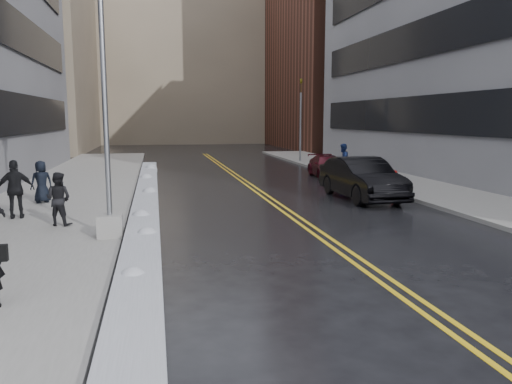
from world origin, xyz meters
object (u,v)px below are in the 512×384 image
lamppost (107,148)px  traffic_signal (301,117)px  fire_hydrant (395,177)px  pedestrian_east (343,159)px  car_maroon (328,166)px  car_black (362,179)px  pedestrian_b (58,199)px  pedestrian_d (16,189)px  pedestrian_c (41,182)px

lamppost → traffic_signal: bearing=61.8°
fire_hydrant → pedestrian_east: bearing=99.8°
traffic_signal → car_maroon: bearing=-96.4°
traffic_signal → car_black: size_ratio=1.15×
lamppost → pedestrian_b: lamppost is taller
pedestrian_east → traffic_signal: bearing=-135.1°
car_maroon → car_black: bearing=-94.2°
traffic_signal → pedestrian_d: bearing=-128.4°
pedestrian_b → car_black: pedestrian_b is taller
pedestrian_east → car_black: bearing=31.3°
traffic_signal → pedestrian_d: size_ratio=3.23×
lamppost → pedestrian_east: 17.14m
lamppost → car_maroon: 17.11m
pedestrian_b → car_maroon: 16.80m
lamppost → pedestrian_c: (-2.98, 6.17, -1.59)m
fire_hydrant → pedestrian_d: (-15.41, -4.83, 0.53)m
fire_hydrant → pedestrian_east: (-0.80, 4.62, 0.48)m
traffic_signal → pedestrian_east: size_ratio=3.43×
traffic_signal → pedestrian_east: bearing=-91.8°
lamppost → car_black: 11.06m
pedestrian_b → car_maroon: bearing=-117.2°
pedestrian_c → car_black: 12.51m
lamppost → car_maroon: size_ratio=1.82×
pedestrian_east → car_maroon: (-0.70, 0.50, -0.42)m
lamppost → traffic_signal: size_ratio=1.27×
pedestrian_east → car_maroon: size_ratio=0.42×
lamppost → pedestrian_b: size_ratio=4.80×
pedestrian_c → pedestrian_b: bearing=81.1°
fire_hydrant → pedestrian_c: 15.39m
pedestrian_b → pedestrian_d: pedestrian_d is taller
car_maroon → lamppost: bearing=-124.2°
fire_hydrant → car_maroon: size_ratio=0.17×
pedestrian_c → pedestrian_d: (-0.14, -3.00, 0.13)m
fire_hydrant → car_black: (-2.79, -2.61, 0.31)m
traffic_signal → car_maroon: size_ratio=1.43×
lamppost → pedestrian_d: 4.67m
pedestrian_b → pedestrian_d: bearing=-22.0°
pedestrian_b → pedestrian_c: (-1.37, 4.37, 0.00)m
lamppost → car_maroon: (10.80, 13.13, -1.93)m
fire_hydrant → pedestrian_d: pedestrian_d is taller
pedestrian_b → car_black: (11.12, 3.60, -0.09)m
traffic_signal → car_black: traffic_signal is taller
traffic_signal → pedestrian_c: size_ratio=3.77×
fire_hydrant → pedestrian_c: bearing=-173.2°
traffic_signal → pedestrian_d: traffic_signal is taller
pedestrian_b → pedestrian_east: pedestrian_east is taller
traffic_signal → lamppost: bearing=-118.2°
lamppost → fire_hydrant: (12.30, 8.00, -1.98)m
lamppost → fire_hydrant: size_ratio=10.45×
lamppost → pedestrian_east: size_ratio=4.35×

